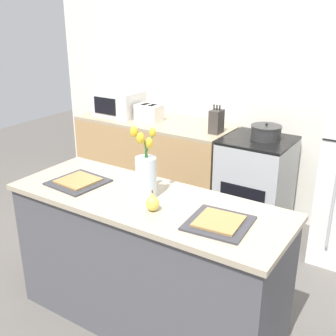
{
  "coord_description": "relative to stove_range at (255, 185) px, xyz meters",
  "views": [
    {
      "loc": [
        1.39,
        -1.89,
        2.03
      ],
      "look_at": [
        0.0,
        0.25,
        1.04
      ],
      "focal_mm": 45.0,
      "sensor_mm": 36.0,
      "label": 1
    }
  ],
  "objects": [
    {
      "name": "kitchen_island",
      "position": [
        -0.1,
        -1.6,
        0.01
      ],
      "size": [
        1.8,
        0.66,
        0.92
      ],
      "color": "#4C4C51",
      "rests_on": "ground_plane"
    },
    {
      "name": "back_counter",
      "position": [
        -1.16,
        0.0,
        0.0
      ],
      "size": [
        1.68,
        0.6,
        0.91
      ],
      "color": "tan",
      "rests_on": "ground_plane"
    },
    {
      "name": "cooking_pot",
      "position": [
        0.05,
        0.03,
        0.52
      ],
      "size": [
        0.27,
        0.27,
        0.15
      ],
      "color": "#2D2D2D",
      "rests_on": "stove_range"
    },
    {
      "name": "plate_setting_left",
      "position": [
        -0.62,
        -1.65,
        0.48
      ],
      "size": [
        0.36,
        0.36,
        0.02
      ],
      "color": "#333338",
      "rests_on": "kitchen_island"
    },
    {
      "name": "ground_plane",
      "position": [
        -0.1,
        -1.6,
        -0.45
      ],
      "size": [
        10.0,
        10.0,
        0.0
      ],
      "primitive_type": "plane",
      "color": "#59544F"
    },
    {
      "name": "flower_vase",
      "position": [
        -0.12,
        -1.57,
        0.63
      ],
      "size": [
        0.14,
        0.14,
        0.45
      ],
      "color": "silver",
      "rests_on": "kitchen_island"
    },
    {
      "name": "microwave",
      "position": [
        -1.61,
        -0.0,
        0.59
      ],
      "size": [
        0.48,
        0.37,
        0.27
      ],
      "color": "white",
      "rests_on": "back_counter"
    },
    {
      "name": "toaster",
      "position": [
        -1.21,
        -0.01,
        0.54
      ],
      "size": [
        0.28,
        0.18,
        0.17
      ],
      "color": "silver",
      "rests_on": "back_counter"
    },
    {
      "name": "plate_setting_right",
      "position": [
        0.42,
        -1.65,
        0.48
      ],
      "size": [
        0.36,
        0.36,
        0.02
      ],
      "color": "#333338",
      "rests_on": "kitchen_island"
    },
    {
      "name": "stove_range",
      "position": [
        0.0,
        0.0,
        0.0
      ],
      "size": [
        0.6,
        0.61,
        0.91
      ],
      "color": "#B2B5B7",
      "rests_on": "ground_plane"
    },
    {
      "name": "pear_figurine",
      "position": [
        0.03,
        -1.71,
        0.52
      ],
      "size": [
        0.08,
        0.08,
        0.13
      ],
      "color": "#E5CC4C",
      "rests_on": "kitchen_island"
    },
    {
      "name": "knife_block",
      "position": [
        -0.41,
        -0.04,
        0.56
      ],
      "size": [
        0.1,
        0.14,
        0.27
      ],
      "color": "#3D3833",
      "rests_on": "back_counter"
    },
    {
      "name": "back_wall",
      "position": [
        -0.1,
        0.4,
        0.9
      ],
      "size": [
        5.2,
        0.08,
        2.7
      ],
      "color": "silver",
      "rests_on": "ground_plane"
    }
  ]
}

